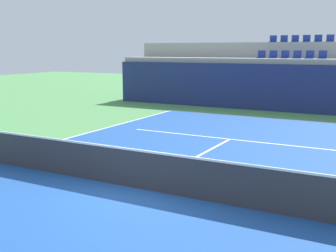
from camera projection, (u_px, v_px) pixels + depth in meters
name	position (u px, v px, depth m)	size (l,w,h in m)	color
ground_plane	(138.00, 189.00, 10.17)	(80.00, 80.00, 0.00)	#4C8C4C
court_surface	(138.00, 188.00, 10.17)	(11.00, 24.00, 0.01)	#1E4C99
baseline_far	(269.00, 118.00, 20.50)	(11.00, 0.10, 0.00)	white
service_line_far	(230.00, 139.00, 15.70)	(8.26, 0.10, 0.00)	white
centre_service_line	(194.00, 158.00, 12.93)	(0.10, 6.40, 0.00)	white
back_wall	(283.00, 88.00, 22.48)	(20.59, 0.30, 2.54)	navy
stands_tier_lower	(289.00, 84.00, 23.63)	(20.59, 2.40, 2.82)	#9E9E99
stands_tier_upper	(298.00, 73.00, 25.62)	(20.59, 2.40, 3.74)	#9E9E99
seating_row_lower	(291.00, 56.00, 23.43)	(3.80, 0.44, 0.44)	navy
seating_row_upper	(300.00, 40.00, 25.34)	(3.80, 0.44, 0.44)	navy
tennis_net	(138.00, 168.00, 10.08)	(11.08, 0.08, 1.07)	black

